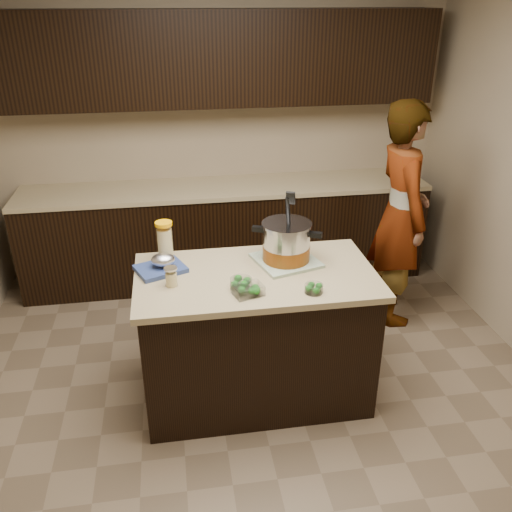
{
  "coord_description": "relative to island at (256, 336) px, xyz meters",
  "views": [
    {
      "loc": [
        -0.46,
        -2.86,
        2.43
      ],
      "look_at": [
        0.0,
        0.0,
        1.02
      ],
      "focal_mm": 38.0,
      "sensor_mm": 36.0,
      "label": 1
    }
  ],
  "objects": [
    {
      "name": "ground_plane",
      "position": [
        0.0,
        0.0,
        -0.45
      ],
      "size": [
        4.0,
        4.0,
        0.0
      ],
      "primitive_type": "plane",
      "color": "brown",
      "rests_on": "ground"
    },
    {
      "name": "room_shell",
      "position": [
        0.0,
        0.0,
        1.26
      ],
      "size": [
        4.04,
        4.04,
        2.72
      ],
      "color": "tan",
      "rests_on": "ground"
    },
    {
      "name": "back_cabinets",
      "position": [
        0.0,
        1.74,
        0.49
      ],
      "size": [
        3.6,
        0.63,
        2.33
      ],
      "color": "black",
      "rests_on": "ground"
    },
    {
      "name": "island",
      "position": [
        0.0,
        0.0,
        0.0
      ],
      "size": [
        1.46,
        0.81,
        0.9
      ],
      "color": "black",
      "rests_on": "ground"
    },
    {
      "name": "dish_towel",
      "position": [
        0.21,
        0.13,
        0.46
      ],
      "size": [
        0.45,
        0.45,
        0.02
      ],
      "primitive_type": "cube",
      "rotation": [
        0.0,
        0.0,
        0.28
      ],
      "color": "#62885C",
      "rests_on": "island"
    },
    {
      "name": "stock_pot",
      "position": [
        0.21,
        0.13,
        0.57
      ],
      "size": [
        0.42,
        0.41,
        0.44
      ],
      "rotation": [
        0.0,
        0.0,
        -0.41
      ],
      "color": "#B7B7BC",
      "rests_on": "dish_towel"
    },
    {
      "name": "lemonade_pitcher",
      "position": [
        -0.53,
        0.27,
        0.57
      ],
      "size": [
        0.14,
        0.14,
        0.26
      ],
      "rotation": [
        0.0,
        0.0,
        -0.42
      ],
      "color": "#CFBD7E",
      "rests_on": "island"
    },
    {
      "name": "mason_jar",
      "position": [
        -0.51,
        -0.07,
        0.5
      ],
      "size": [
        0.1,
        0.1,
        0.12
      ],
      "rotation": [
        0.0,
        0.0,
        -0.33
      ],
      "color": "#CFBD7E",
      "rests_on": "island"
    },
    {
      "name": "broccoli_tub_left",
      "position": [
        -0.11,
        -0.16,
        0.48
      ],
      "size": [
        0.13,
        0.13,
        0.06
      ],
      "rotation": [
        0.0,
        0.0,
        0.01
      ],
      "color": "silver",
      "rests_on": "island"
    },
    {
      "name": "broccoli_tub_right",
      "position": [
        0.29,
        -0.28,
        0.47
      ],
      "size": [
        0.12,
        0.12,
        0.05
      ],
      "rotation": [
        0.0,
        0.0,
        -0.1
      ],
      "color": "silver",
      "rests_on": "island"
    },
    {
      "name": "broccoli_tub_rect",
      "position": [
        -0.08,
        -0.24,
        0.47
      ],
      "size": [
        0.19,
        0.16,
        0.06
      ],
      "rotation": [
        0.0,
        0.0,
        0.29
      ],
      "color": "silver",
      "rests_on": "island"
    },
    {
      "name": "blue_tray",
      "position": [
        -0.56,
        0.13,
        0.48
      ],
      "size": [
        0.35,
        0.31,
        0.11
      ],
      "rotation": [
        0.0,
        0.0,
        0.39
      ],
      "color": "navy",
      "rests_on": "island"
    },
    {
      "name": "person",
      "position": [
        1.26,
        0.81,
        0.43
      ],
      "size": [
        0.44,
        0.66,
        1.77
      ],
      "primitive_type": "imported",
      "rotation": [
        0.0,
        0.0,
        1.54
      ],
      "color": "gray",
      "rests_on": "ground"
    }
  ]
}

